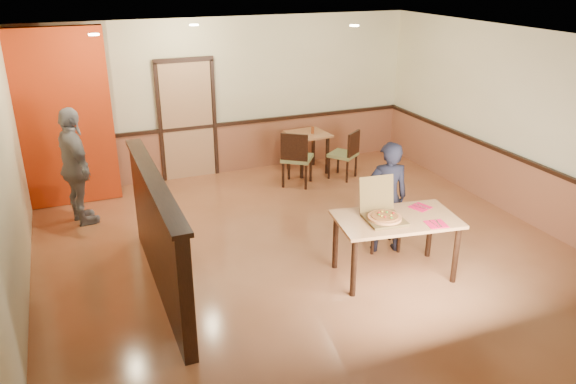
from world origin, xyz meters
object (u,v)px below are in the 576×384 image
(main_table, at_px, (396,226))
(condiment, at_px, (313,130))
(side_chair_left, at_px, (296,157))
(passerby, at_px, (76,167))
(side_chair_right, at_px, (346,153))
(diner, at_px, (387,198))
(side_table, at_px, (308,142))
(pizza_box, at_px, (383,215))
(diner_chair, at_px, (382,212))

(main_table, xyz_separation_m, condiment, (0.62, 3.80, 0.14))
(side_chair_left, xyz_separation_m, condiment, (0.56, 0.54, 0.27))
(main_table, height_order, side_chair_left, side_chair_left)
(passerby, bearing_deg, side_chair_right, -102.72)
(diner, bearing_deg, side_chair_left, -71.50)
(condiment, bearing_deg, side_table, 134.44)
(main_table, xyz_separation_m, side_chair_left, (0.06, 3.26, -0.14))
(diner, bearing_deg, pizza_box, 68.97)
(diner_chair, height_order, side_chair_right, diner_chair)
(pizza_box, bearing_deg, diner_chair, 64.75)
(side_table, relative_size, passerby, 0.42)
(side_chair_right, relative_size, condiment, 6.53)
(passerby, bearing_deg, pizza_box, -147.53)
(pizza_box, bearing_deg, side_table, 85.41)
(diner_chair, height_order, condiment, diner_chair)
(side_chair_left, distance_m, side_chair_right, 0.98)
(main_table, height_order, diner_chair, diner_chair)
(side_chair_left, distance_m, passerby, 3.59)
(main_table, xyz_separation_m, diner_chair, (0.27, 0.77, -0.18))
(passerby, distance_m, condiment, 4.19)
(side_chair_left, relative_size, diner, 0.64)
(side_chair_left, bearing_deg, side_table, -92.60)
(diner, bearing_deg, condiment, -82.19)
(condiment, bearing_deg, side_chair_right, -51.69)
(side_table, bearing_deg, pizza_box, -100.85)
(side_table, distance_m, pizza_box, 3.92)
(main_table, height_order, diner, diner)
(side_chair_left, xyz_separation_m, diner, (0.18, -2.64, 0.23))
(diner, bearing_deg, side_table, -80.94)
(side_chair_left, height_order, side_chair_right, side_chair_left)
(pizza_box, xyz_separation_m, condiment, (0.80, 3.78, -0.03))
(side_chair_right, bearing_deg, condiment, -87.89)
(passerby, height_order, pizza_box, passerby)
(side_chair_right, bearing_deg, side_chair_left, -35.86)
(side_table, relative_size, pizza_box, 1.30)
(diner_chair, distance_m, diner, 0.31)
(side_chair_right, bearing_deg, diner_chair, 36.62)
(side_chair_right, height_order, diner, diner)
(pizza_box, bearing_deg, side_chair_right, 75.53)
(side_table, height_order, condiment, condiment)
(diner_chair, relative_size, pizza_box, 1.59)
(diner, bearing_deg, main_table, 82.98)
(pizza_box, bearing_deg, condiment, 84.30)
(main_table, relative_size, side_chair_left, 1.59)
(side_chair_left, xyz_separation_m, side_table, (0.49, 0.61, 0.03))
(passerby, bearing_deg, diner, -138.24)
(side_chair_left, height_order, passerby, passerby)
(main_table, distance_m, pizza_box, 0.25)
(side_table, height_order, pizza_box, pizza_box)
(side_chair_left, height_order, diner, diner)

